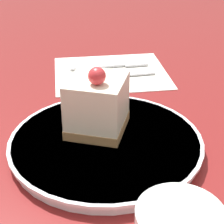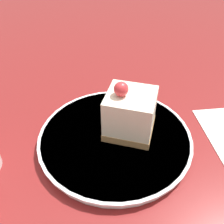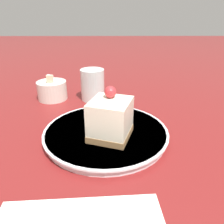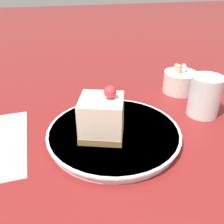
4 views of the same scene
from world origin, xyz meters
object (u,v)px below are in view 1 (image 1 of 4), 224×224
object	(u,v)px
plate	(106,143)
knife	(104,77)
fork	(116,65)
cake_slice	(95,104)

from	to	relation	value
plate	knife	bearing A→B (deg)	176.82
fork	knife	xyz separation A→B (m)	(0.06, -0.03, 0.00)
cake_slice	knife	world-z (taller)	cake_slice
fork	knife	world-z (taller)	same
cake_slice	fork	distance (m)	0.28
cake_slice	knife	xyz separation A→B (m)	(-0.21, 0.03, -0.05)
knife	fork	bearing A→B (deg)	146.86
plate	fork	distance (m)	0.30
cake_slice	plate	bearing A→B (deg)	44.03
cake_slice	knife	distance (m)	0.22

